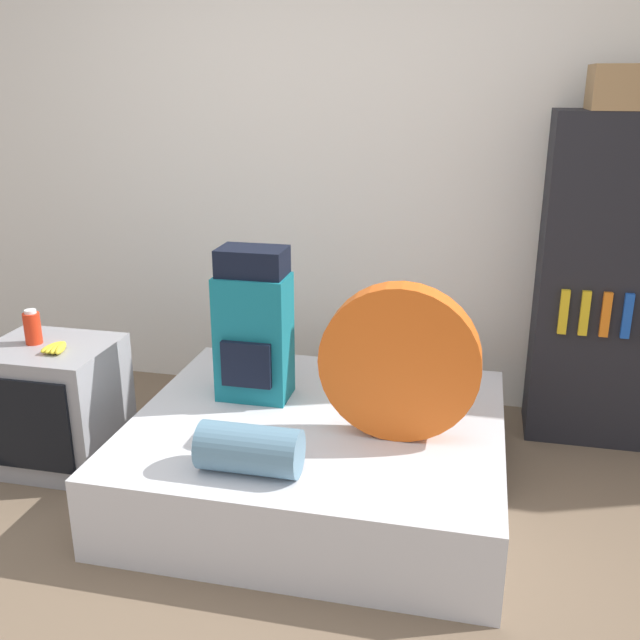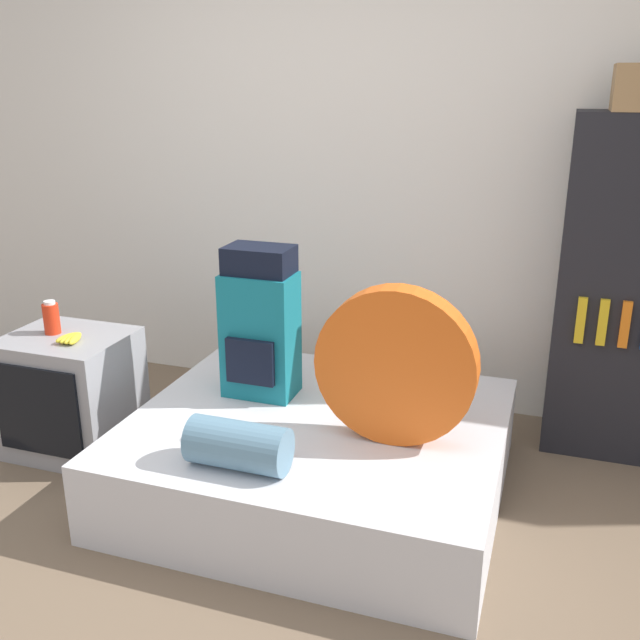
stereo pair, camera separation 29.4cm
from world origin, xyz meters
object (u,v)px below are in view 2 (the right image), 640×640
object	(u,v)px
tent_bag	(396,366)
canister	(51,318)
sleeping_roll	(238,445)
backpack	(260,325)
bookshelf	(637,292)
television	(71,393)

from	to	relation	value
tent_bag	canister	xyz separation A→B (m)	(-1.69, 0.07, -0.01)
sleeping_roll	canister	xyz separation A→B (m)	(-1.19, 0.47, 0.22)
backpack	tent_bag	size ratio (longest dim) A/B	1.08
sleeping_roll	canister	bearing A→B (deg)	158.23
bookshelf	sleeping_roll	bearing A→B (deg)	-137.01
sleeping_roll	television	size ratio (longest dim) A/B	0.65
tent_bag	bookshelf	world-z (taller)	bookshelf
backpack	canister	world-z (taller)	backpack
television	bookshelf	world-z (taller)	bookshelf
television	canister	size ratio (longest dim) A/B	3.67
sleeping_roll	canister	size ratio (longest dim) A/B	2.37
bookshelf	canister	bearing A→B (deg)	-161.90
canister	bookshelf	bearing A→B (deg)	18.10
backpack	television	size ratio (longest dim) A/B	1.18
sleeping_roll	tent_bag	bearing A→B (deg)	39.08
canister	bookshelf	size ratio (longest dim) A/B	0.10
tent_bag	canister	world-z (taller)	tent_bag
tent_bag	television	size ratio (longest dim) A/B	1.09
tent_bag	television	bearing A→B (deg)	178.22
backpack	bookshelf	bearing A→B (deg)	22.91
backpack	television	xyz separation A→B (m)	(-0.93, -0.19, -0.39)
sleeping_roll	television	xyz separation A→B (m)	(-1.11, 0.46, -0.15)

